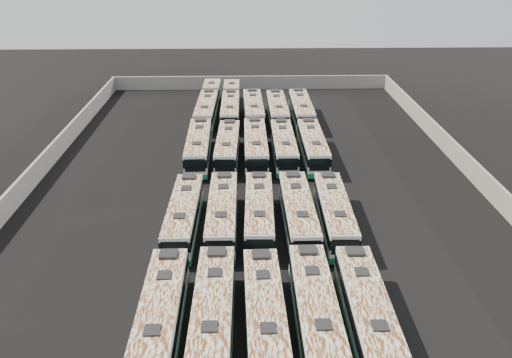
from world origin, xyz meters
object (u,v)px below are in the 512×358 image
object	(u,v)px
bus_midback_center	(256,146)
bus_midback_left	(228,147)
bus_midfront_center	(259,213)
bus_back_right	(277,111)
bus_front_right	(316,314)
bus_back_far_right	(301,110)
bus_midfront_left	(222,214)
bus_midfront_far_left	(184,215)
bus_midback_right	(284,146)
bus_back_far_left	(208,104)
bus_front_center	(265,317)
bus_midback_far_left	(199,147)
bus_front_far_right	(368,315)
bus_front_left	(213,316)
bus_midfront_far_right	(334,213)
bus_front_far_left	(160,319)
bus_back_left	(231,104)
bus_midfront_right	(298,214)
bus_back_center	(253,110)
bus_midback_far_right	(313,146)

from	to	relation	value
bus_midback_center	bus_midback_left	bearing A→B (deg)	179.80
bus_midfront_center	bus_back_right	distance (m)	27.72
bus_front_right	bus_midback_left	world-z (taller)	bus_front_right
bus_midback_center	bus_back_far_right	xyz separation A→B (m)	(6.45, 12.79, -0.01)
bus_midfront_left	bus_midfront_center	bearing A→B (deg)	1.67
bus_back_far_right	bus_midfront_far_left	bearing A→B (deg)	-114.70
bus_midback_center	bus_back_right	world-z (taller)	bus_midback_center
bus_midfront_far_left	bus_midback_right	xyz separation A→B (m)	(9.51, 15.10, 0.01)
bus_midfront_center	bus_back_far_left	bearing A→B (deg)	102.79
bus_front_center	bus_front_right	xyz separation A→B (m)	(3.16, 0.18, 0.05)
bus_midback_far_left	bus_midback_right	xyz separation A→B (m)	(9.49, 0.02, -0.06)
bus_back_far_right	bus_back_far_left	bearing A→B (deg)	166.65
bus_front_far_right	bus_midback_right	world-z (taller)	bus_front_far_right
bus_front_left	bus_back_far_right	bearing A→B (deg)	76.89
bus_front_left	bus_midfront_far_left	distance (m)	12.86
bus_midfront_center	bus_midfront_far_right	size ratio (longest dim) A/B	1.00
bus_front_far_left	bus_back_far_left	bearing A→B (deg)	89.26
bus_back_left	bus_back_right	world-z (taller)	bus_back_right
bus_midback_left	bus_midfront_right	bearing A→B (deg)	-65.51
bus_midfront_far_right	bus_back_center	world-z (taller)	bus_back_center
bus_front_left	bus_back_left	size ratio (longest dim) A/B	0.66
bus_back_far_right	bus_front_right	bearing A→B (deg)	-94.67
bus_midfront_right	bus_back_right	distance (m)	27.75
bus_front_left	bus_midfront_far_left	xyz separation A→B (m)	(-3.14, 12.47, -0.06)
bus_midfront_center	bus_midback_right	distance (m)	15.25
bus_front_right	bus_back_right	world-z (taller)	bus_front_right
bus_midback_far_left	bus_midfront_far_right	bearing A→B (deg)	-51.01
bus_midback_far_left	bus_midback_left	world-z (taller)	bus_midback_far_left
bus_midfront_far_right	bus_front_center	bearing A→B (deg)	-115.42
bus_front_far_left	bus_midfront_far_right	xyz separation A→B (m)	(12.76, 12.69, -0.05)
bus_back_far_left	bus_front_right	bearing A→B (deg)	-76.57
bus_back_right	bus_midback_far_right	bearing A→B (deg)	-76.73
bus_front_center	bus_midfront_center	bearing A→B (deg)	88.56
bus_front_far_left	bus_back_center	xyz separation A→B (m)	(6.43, 40.46, 0.02)
bus_midfront_far_left	bus_midback_far_left	world-z (taller)	bus_midback_far_left
bus_midfront_center	bus_front_left	bearing A→B (deg)	-102.86
bus_front_far_left	bus_midfront_far_left	world-z (taller)	bus_front_far_left
bus_midfront_left	bus_midback_center	distance (m)	15.20
bus_front_left	bus_midback_far_left	distance (m)	27.73
bus_front_center	bus_midback_center	bearing A→B (deg)	88.51
bus_front_far_left	bus_midback_far_left	size ratio (longest dim) A/B	0.99
bus_midback_far_right	bus_front_far_right	bearing A→B (deg)	-90.05
bus_front_left	bus_front_far_right	distance (m)	9.54
bus_midback_center	bus_midfront_center	bearing A→B (deg)	-90.44
bus_front_center	bus_midfront_left	bearing A→B (deg)	102.22
bus_midfront_far_left	bus_midback_center	world-z (taller)	bus_midback_center
bus_midback_center	bus_back_far_right	distance (m)	14.33
bus_front_right	bus_midback_right	size ratio (longest dim) A/B	1.04
bus_midback_right	bus_back_far_right	bearing A→B (deg)	75.16
bus_midfront_left	bus_back_far_left	xyz separation A→B (m)	(-3.12, 30.69, 0.02)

